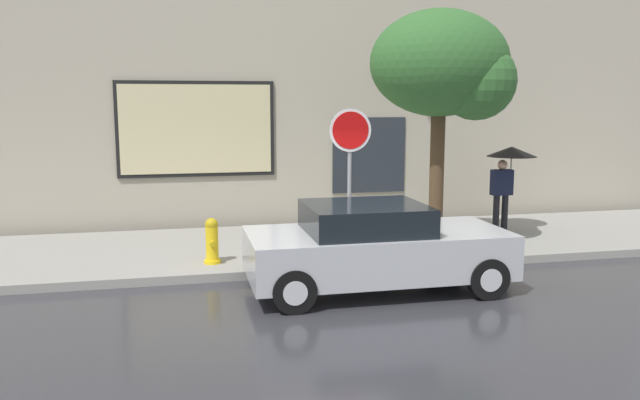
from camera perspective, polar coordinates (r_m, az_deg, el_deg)
name	(u,v)px	position (r m, az deg, el deg)	size (l,w,h in m)	color
ground_plane	(341,292)	(10.12, 1.90, -8.28)	(60.00, 60.00, 0.00)	#333338
sidewalk	(304,246)	(12.93, -1.44, -4.14)	(20.00, 4.00, 0.15)	gray
building_facade	(282,79)	(15.06, -3.44, 10.73)	(20.00, 0.67, 7.00)	#B2A893
parked_car	(375,247)	(10.13, 4.92, -4.23)	(4.09, 1.92, 1.39)	#B7BABF
fire_hydrant	(212,241)	(11.36, -9.65, -3.65)	(0.30, 0.44, 0.81)	yellow
pedestrian_with_umbrella	(509,162)	(14.55, 16.55, 3.27)	(1.09, 1.09, 1.85)	black
street_tree	(447,68)	(12.41, 11.32, 11.49)	(2.67, 2.27, 4.54)	#4C3823
stop_sign	(350,154)	(11.35, 2.70, 4.17)	(0.76, 0.10, 2.70)	gray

